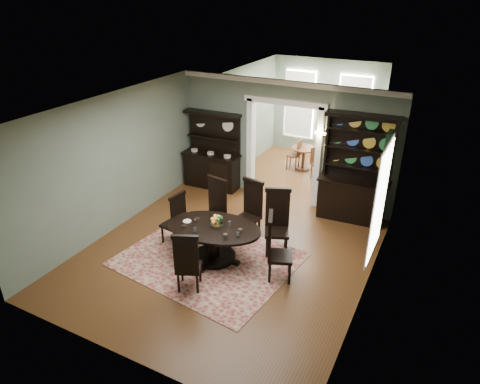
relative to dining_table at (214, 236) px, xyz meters
The scene contains 19 objects.
room 1.09m from the dining_table, 59.66° to the left, with size 5.51×6.01×3.01m.
parlor 5.82m from the dining_table, 88.56° to the left, with size 3.51×3.50×3.01m.
doorway_trim 3.39m from the dining_table, 87.43° to the left, with size 2.08×0.25×2.57m.
right_window 3.24m from the dining_table, 21.75° to the left, with size 0.15×1.47×2.12m.
wall_sconce 3.52m from the dining_table, 70.26° to the left, with size 0.27×0.21×0.21m.
rug 0.53m from the dining_table, 137.32° to the right, with size 3.26×2.64×0.01m, color maroon.
dining_table is the anchor object (origin of this frame).
centerpiece 0.30m from the dining_table, 55.11° to the left, with size 1.30×0.83×0.21m.
chair_far_left 0.93m from the dining_table, 118.88° to the left, with size 0.58×0.55×1.34m.
chair_far_mid 1.16m from the dining_table, 77.40° to the left, with size 0.55×0.53×1.31m.
chair_far_right 1.32m from the dining_table, 42.31° to the left, with size 0.65×0.64×1.37m.
chair_end_left 1.00m from the dining_table, behind, with size 0.47×0.49×1.19m.
chair_end_right 1.30m from the dining_table, ahead, with size 0.61×0.62×1.32m.
chair_near 1.09m from the dining_table, 84.90° to the right, with size 0.58×0.57×1.22m.
sideboard 3.46m from the dining_table, 120.99° to the left, with size 1.57×0.61×2.04m.
welsh_dresser 3.57m from the dining_table, 55.66° to the left, with size 1.63×0.69×2.49m.
parlor_table 5.19m from the dining_table, 89.93° to the left, with size 0.74×0.74×0.68m.
parlor_chair_left 5.09m from the dining_table, 92.27° to the left, with size 0.39×0.39×0.93m.
parlor_chair_right 4.80m from the dining_table, 83.47° to the left, with size 0.42×0.41×0.91m.
Camera 1 is at (3.58, -6.33, 4.98)m, focal length 32.00 mm.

